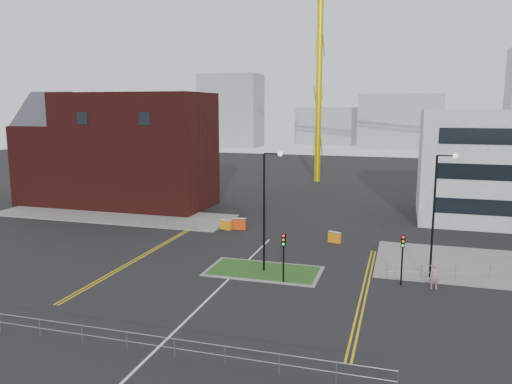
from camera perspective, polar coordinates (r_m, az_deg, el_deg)
ground at (r=31.88m, az=-6.67°, el=-13.16°), size 200.00×200.00×0.00m
pavement_left at (r=59.62m, az=-16.07°, el=-2.55°), size 28.00×8.00×0.12m
island_kerb at (r=38.30m, az=0.91°, el=-9.03°), size 8.60×4.60×0.08m
grass_island at (r=38.29m, az=0.91°, el=-9.00°), size 8.00×4.00×0.12m
brick_building at (r=65.22m, az=-15.72°, el=4.54°), size 24.20×10.07×14.24m
tower_crane at (r=82.00m, az=11.36°, el=18.88°), size 51.75×13.45×37.05m
streetlamp_island at (r=36.86m, az=1.26°, el=-1.13°), size 1.46×0.36×9.18m
streetlamp_right_near at (r=37.64m, az=20.02°, el=-1.50°), size 1.46×0.36×9.18m
traffic_light_island at (r=35.20m, az=3.18°, el=-6.44°), size 0.28×0.33×3.65m
traffic_light_right at (r=36.25m, az=16.41°, el=-6.35°), size 0.28×0.33×3.65m
railing_front at (r=26.66m, az=-12.00°, el=-16.25°), size 24.05×0.05×1.10m
railing_left at (r=51.69m, az=-10.05°, el=-3.39°), size 6.05×0.05×1.10m
centre_line at (r=33.59m, az=-5.30°, el=-11.90°), size 0.15×30.00×0.01m
yellow_left_a at (r=44.13m, az=-12.35°, el=-6.75°), size 0.12×24.00×0.01m
yellow_left_b at (r=43.99m, az=-12.00°, el=-6.79°), size 0.12×24.00×0.01m
yellow_right_a at (r=35.24m, az=12.04°, el=-11.02°), size 0.12×20.00×0.01m
yellow_right_b at (r=35.22m, az=12.53°, el=-11.05°), size 0.12×20.00×0.01m
skyline_a at (r=155.77m, az=-2.85°, el=9.26°), size 18.00×12.00×22.00m
skyline_b at (r=156.98m, az=16.10°, el=7.80°), size 24.00×12.00×16.00m
skyline_d at (r=168.20m, az=9.92°, el=7.46°), size 30.00×12.00×12.00m
pedestrian at (r=36.75m, az=19.75°, el=-9.03°), size 0.72×0.54×1.81m
barrier_left at (r=50.87m, az=-3.44°, el=-3.71°), size 1.25×0.73×1.00m
barrier_mid at (r=50.89m, az=-1.94°, el=-3.59°), size 1.41×0.61×1.15m
barrier_right at (r=46.59m, az=8.96°, el=-5.08°), size 1.24×0.86×1.00m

